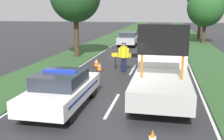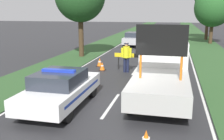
{
  "view_description": "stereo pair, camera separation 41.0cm",
  "coord_description": "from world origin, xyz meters",
  "px_view_note": "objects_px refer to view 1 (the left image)",
  "views": [
    {
      "loc": [
        1.93,
        -9.78,
        3.65
      ],
      "look_at": [
        -0.31,
        1.3,
        1.1
      ],
      "focal_mm": 42.0,
      "sensor_mm": 36.0,
      "label": 1
    },
    {
      "loc": [
        2.33,
        -9.69,
        3.65
      ],
      "look_at": [
        -0.31,
        1.3,
        1.1
      ],
      "focal_mm": 42.0,
      "sensor_mm": 36.0,
      "label": 2
    }
  ],
  "objects_px": {
    "queued_car_suv_grey": "(162,47)",
    "traffic_cone_near_police": "(157,68)",
    "traffic_cone_lane_edge": "(96,62)",
    "roadside_tree_near_left": "(206,8)",
    "police_car": "(62,89)",
    "road_barrier": "(131,56)",
    "police_officer": "(124,55)",
    "work_truck": "(162,68)",
    "traffic_cone_near_truck": "(152,140)",
    "traffic_cone_behind_barrier": "(99,66)",
    "traffic_cone_centre_front": "(95,80)",
    "queued_car_sedan_silver": "(128,39)",
    "pedestrian_civilian": "(145,56)"
  },
  "relations": [
    {
      "from": "road_barrier",
      "to": "traffic_cone_near_police",
      "type": "xyz_separation_m",
      "value": [
        1.63,
        -0.37,
        -0.57
      ]
    },
    {
      "from": "road_barrier",
      "to": "traffic_cone_centre_front",
      "type": "xyz_separation_m",
      "value": [
        -1.32,
        -3.91,
        -0.61
      ]
    },
    {
      "from": "traffic_cone_centre_front",
      "to": "traffic_cone_behind_barrier",
      "type": "bearing_deg",
      "value": 100.32
    },
    {
      "from": "police_car",
      "to": "traffic_cone_near_police",
      "type": "xyz_separation_m",
      "value": [
        3.39,
        6.76,
        -0.45
      ]
    },
    {
      "from": "traffic_cone_near_police",
      "to": "police_officer",
      "type": "bearing_deg",
      "value": -169.26
    },
    {
      "from": "traffic_cone_near_police",
      "to": "police_car",
      "type": "bearing_deg",
      "value": -116.59
    },
    {
      "from": "traffic_cone_lane_edge",
      "to": "traffic_cone_centre_front",
      "type": "bearing_deg",
      "value": -76.05
    },
    {
      "from": "police_officer",
      "to": "traffic_cone_centre_front",
      "type": "xyz_separation_m",
      "value": [
        -0.95,
        -3.16,
        -0.83
      ]
    },
    {
      "from": "traffic_cone_near_truck",
      "to": "queued_car_suv_grey",
      "type": "bearing_deg",
      "value": 90.1
    },
    {
      "from": "police_officer",
      "to": "traffic_cone_behind_barrier",
      "type": "height_order",
      "value": "police_officer"
    },
    {
      "from": "work_truck",
      "to": "roadside_tree_near_left",
      "type": "relative_size",
      "value": 1.03
    },
    {
      "from": "traffic_cone_behind_barrier",
      "to": "pedestrian_civilian",
      "type": "bearing_deg",
      "value": 4.34
    },
    {
      "from": "police_car",
      "to": "traffic_cone_centre_front",
      "type": "height_order",
      "value": "police_car"
    },
    {
      "from": "traffic_cone_lane_edge",
      "to": "roadside_tree_near_left",
      "type": "distance_m",
      "value": 17.88
    },
    {
      "from": "police_officer",
      "to": "pedestrian_civilian",
      "type": "height_order",
      "value": "police_officer"
    },
    {
      "from": "police_officer",
      "to": "traffic_cone_centre_front",
      "type": "relative_size",
      "value": 3.67
    },
    {
      "from": "police_officer",
      "to": "traffic_cone_near_police",
      "type": "height_order",
      "value": "police_officer"
    },
    {
      "from": "police_car",
      "to": "traffic_cone_near_police",
      "type": "distance_m",
      "value": 7.58
    },
    {
      "from": "traffic_cone_near_police",
      "to": "queued_car_sedan_silver",
      "type": "xyz_separation_m",
      "value": [
        -3.46,
        12.14,
        0.48
      ]
    },
    {
      "from": "work_truck",
      "to": "police_car",
      "type": "bearing_deg",
      "value": 32.65
    },
    {
      "from": "police_officer",
      "to": "traffic_cone_near_truck",
      "type": "relative_size",
      "value": 3.09
    },
    {
      "from": "traffic_cone_behind_barrier",
      "to": "queued_car_suv_grey",
      "type": "relative_size",
      "value": 0.13
    },
    {
      "from": "queued_car_sedan_silver",
      "to": "queued_car_suv_grey",
      "type": "bearing_deg",
      "value": 118.88
    },
    {
      "from": "queued_car_sedan_silver",
      "to": "road_barrier",
      "type": "bearing_deg",
      "value": 98.82
    },
    {
      "from": "traffic_cone_centre_front",
      "to": "traffic_cone_near_truck",
      "type": "height_order",
      "value": "traffic_cone_near_truck"
    },
    {
      "from": "traffic_cone_near_truck",
      "to": "traffic_cone_lane_edge",
      "type": "bearing_deg",
      "value": 112.51
    },
    {
      "from": "work_truck",
      "to": "traffic_cone_near_truck",
      "type": "relative_size",
      "value": 10.89
    },
    {
      "from": "police_car",
      "to": "road_barrier",
      "type": "height_order",
      "value": "police_car"
    },
    {
      "from": "queued_car_suv_grey",
      "to": "police_car",
      "type": "bearing_deg",
      "value": 73.93
    },
    {
      "from": "police_officer",
      "to": "roadside_tree_near_left",
      "type": "relative_size",
      "value": 0.29
    },
    {
      "from": "police_car",
      "to": "traffic_cone_lane_edge",
      "type": "bearing_deg",
      "value": 98.94
    },
    {
      "from": "work_truck",
      "to": "queued_car_suv_grey",
      "type": "bearing_deg",
      "value": -92.33
    },
    {
      "from": "traffic_cone_centre_front",
      "to": "roadside_tree_near_left",
      "type": "relative_size",
      "value": 0.08
    },
    {
      "from": "queued_car_suv_grey",
      "to": "queued_car_sedan_silver",
      "type": "distance_m",
      "value": 7.5
    },
    {
      "from": "police_car",
      "to": "pedestrian_civilian",
      "type": "xyz_separation_m",
      "value": [
        2.64,
        6.73,
        0.24
      ]
    },
    {
      "from": "traffic_cone_near_truck",
      "to": "traffic_cone_centre_front",
      "type": "bearing_deg",
      "value": 118.46
    },
    {
      "from": "traffic_cone_near_police",
      "to": "queued_car_sedan_silver",
      "type": "bearing_deg",
      "value": 105.89
    },
    {
      "from": "traffic_cone_near_police",
      "to": "traffic_cone_centre_front",
      "type": "relative_size",
      "value": 1.16
    },
    {
      "from": "police_car",
      "to": "queued_car_suv_grey",
      "type": "distance_m",
      "value": 12.84
    },
    {
      "from": "traffic_cone_near_police",
      "to": "traffic_cone_lane_edge",
      "type": "relative_size",
      "value": 1.0
    },
    {
      "from": "work_truck",
      "to": "traffic_cone_near_police",
      "type": "height_order",
      "value": "work_truck"
    },
    {
      "from": "pedestrian_civilian",
      "to": "traffic_cone_near_truck",
      "type": "bearing_deg",
      "value": -71.77
    },
    {
      "from": "traffic_cone_near_police",
      "to": "roadside_tree_near_left",
      "type": "relative_size",
      "value": 0.09
    },
    {
      "from": "queued_car_sedan_silver",
      "to": "traffic_cone_near_truck",
      "type": "bearing_deg",
      "value": 99.65
    },
    {
      "from": "queued_car_suv_grey",
      "to": "traffic_cone_near_police",
      "type": "bearing_deg",
      "value": 88.28
    },
    {
      "from": "road_barrier",
      "to": "queued_car_suv_grey",
      "type": "bearing_deg",
      "value": 75.41
    },
    {
      "from": "road_barrier",
      "to": "queued_car_sedan_silver",
      "type": "bearing_deg",
      "value": 103.29
    },
    {
      "from": "traffic_cone_centre_front",
      "to": "traffic_cone_behind_barrier",
      "type": "height_order",
      "value": "traffic_cone_behind_barrier"
    },
    {
      "from": "traffic_cone_near_truck",
      "to": "queued_car_suv_grey",
      "type": "xyz_separation_m",
      "value": [
        -0.03,
        14.9,
        0.54
      ]
    },
    {
      "from": "queued_car_sedan_silver",
      "to": "traffic_cone_centre_front",
      "type": "bearing_deg",
      "value": 91.86
    }
  ]
}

